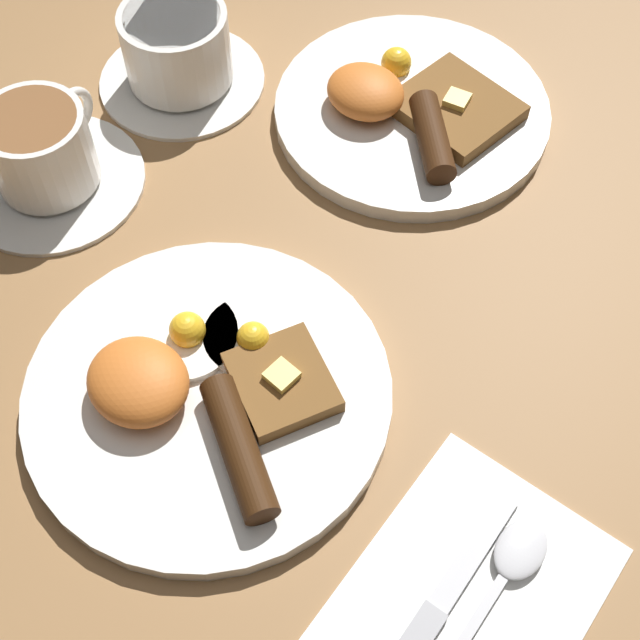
{
  "coord_description": "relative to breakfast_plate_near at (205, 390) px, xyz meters",
  "views": [
    {
      "loc": [
        0.26,
        -0.17,
        0.58
      ],
      "look_at": [
        0.03,
        0.09,
        0.03
      ],
      "focal_mm": 50.0,
      "sensor_mm": 36.0,
      "label": 1
    }
  ],
  "objects": [
    {
      "name": "ground_plane",
      "position": [
        0.0,
        0.0,
        -0.01
      ],
      "size": [
        3.0,
        3.0,
        0.0
      ],
      "primitive_type": "plane",
      "color": "olive"
    },
    {
      "name": "breakfast_plate_near",
      "position": [
        0.0,
        0.0,
        0.0
      ],
      "size": [
        0.27,
        0.27,
        0.05
      ],
      "color": "silver",
      "rests_on": "ground_plane"
    },
    {
      "name": "breakfast_plate_far",
      "position": [
        -0.07,
        0.32,
        0.0
      ],
      "size": [
        0.25,
        0.25,
        0.05
      ],
      "color": "silver",
      "rests_on": "ground_plane"
    },
    {
      "name": "teacup_near",
      "position": [
        -0.25,
        0.06,
        0.02
      ],
      "size": [
        0.16,
        0.16,
        0.08
      ],
      "color": "silver",
      "rests_on": "ground_plane"
    },
    {
      "name": "teacup_far",
      "position": [
        -0.25,
        0.22,
        0.02
      ],
      "size": [
        0.15,
        0.15,
        0.08
      ],
      "color": "silver",
      "rests_on": "ground_plane"
    },
    {
      "name": "napkin",
      "position": [
        0.23,
        -0.0,
        -0.01
      ],
      "size": [
        0.16,
        0.21,
        0.01
      ],
      "primitive_type": "cube",
      "rotation": [
        0.0,
        0.0,
        0.08
      ],
      "color": "white",
      "rests_on": "ground_plane"
    },
    {
      "name": "knife",
      "position": [
        0.22,
        -0.01,
        -0.01
      ],
      "size": [
        0.03,
        0.17,
        0.01
      ],
      "rotation": [
        0.0,
        0.0,
        1.67
      ],
      "color": "silver",
      "rests_on": "napkin"
    },
    {
      "name": "spoon",
      "position": [
        0.24,
        0.04,
        -0.0
      ],
      "size": [
        0.04,
        0.16,
        0.01
      ],
      "rotation": [
        0.0,
        0.0,
        1.66
      ],
      "color": "silver",
      "rests_on": "napkin"
    }
  ]
}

